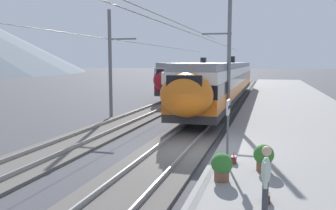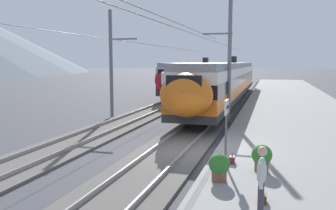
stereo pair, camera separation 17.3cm
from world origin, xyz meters
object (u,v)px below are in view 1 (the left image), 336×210
Objects in this scene: passenger_walking at (266,178)px; handbag_near_sign at (234,159)px; platform_sign at (228,117)px; potted_plant_platform_edge at (264,156)px; potted_plant_by_shelter at (222,165)px; train_far_track at (197,75)px; catenary_mast_mid at (227,59)px; train_near_platform at (225,80)px; handbag_beside_passenger at (266,198)px; catenary_mast_far_side at (112,62)px.

handbag_near_sign is (4.29, 1.10, -0.81)m from passenger_walking.
platform_sign reaches higher than potted_plant_platform_edge.
potted_plant_platform_edge is at bearing -42.03° from potted_plant_by_shelter.
train_far_track is 34.48m from potted_plant_platform_edge.
catenary_mast_mid is 11.27m from potted_plant_platform_edge.
train_near_platform reaches higher than handbag_near_sign.
train_far_track is at bearing 13.99° from handbag_beside_passenger.
passenger_walking is at bearing -166.41° from train_far_track.
train_near_platform is 25.23m from handbag_beside_passenger.
passenger_walking reaches higher than potted_plant_by_shelter.
catenary_mast_far_side is at bearing 36.72° from potted_plant_by_shelter.
passenger_walking is 4.70× the size of handbag_beside_passenger.
potted_plant_by_shelter is at bearing -143.28° from catenary_mast_far_side.
catenary_mast_far_side is at bearing 175.69° from train_far_track.
train_near_platform is at bearing -31.06° from catenary_mast_far_side.
potted_plant_platform_edge is (-22.18, -3.88, -1.34)m from train_near_platform.
train_far_track is 33.61m from handbag_near_sign.
potted_plant_platform_edge is at bearing 2.44° from handbag_beside_passenger.
catenary_mast_far_side reaches higher than potted_plant_platform_edge.
train_near_platform is 0.71× the size of catenary_mast_far_side.
platform_sign is (-10.79, -9.29, -1.88)m from catenary_mast_far_side.
handbag_near_sign is at bearing 14.39° from passenger_walking.
catenary_mast_far_side is at bearing 148.94° from train_near_platform.
catenary_mast_mid reaches higher than train_far_track.
handbag_beside_passenger is (-24.85, -4.00, -1.73)m from train_near_platform.
catenary_mast_far_side reaches higher than train_far_track.
train_far_track reaches higher than passenger_walking.
train_far_track is at bearing 13.59° from passenger_walking.
passenger_walking reaches higher than potted_plant_platform_edge.
potted_plant_platform_edge is (-33.29, -8.85, -1.34)m from train_far_track.
catenary_mast_far_side is 21.57× the size of platform_sign.
handbag_near_sign is 0.45× the size of potted_plant_by_shelter.
train_near_platform is at bearing 7.07° from catenary_mast_mid.
train_far_track reaches higher than potted_plant_platform_edge.
passenger_walking is 1.90× the size of potted_plant_platform_edge.
handbag_near_sign is (-32.64, -7.82, -1.71)m from train_far_track.
handbag_near_sign is at bearing -4.97° from potted_plant_by_shelter.
passenger_walking reaches higher than handbag_beside_passenger.
passenger_walking is at bearing -144.42° from catenary_mast_far_side.
platform_sign is at bearing -173.16° from catenary_mast_mid.
train_near_platform is at bearing 8.72° from passenger_walking.
platform_sign is 6.00× the size of handbag_near_sign.
handbag_near_sign is at bearing 18.90° from handbag_beside_passenger.
catenary_mast_mid is at bearing 5.98° from potted_plant_by_shelter.
passenger_walking is at bearing 177.80° from handbag_beside_passenger.
train_far_track is 33.79m from platform_sign.
catenary_mast_far_side is 55.36× the size of potted_plant_platform_edge.
potted_plant_platform_edge is at bearing -136.73° from catenary_mast_far_side.
train_near_platform is 20.54× the size of passenger_walking.
catenary_mast_far_side is at bearing 35.58° from passenger_walking.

